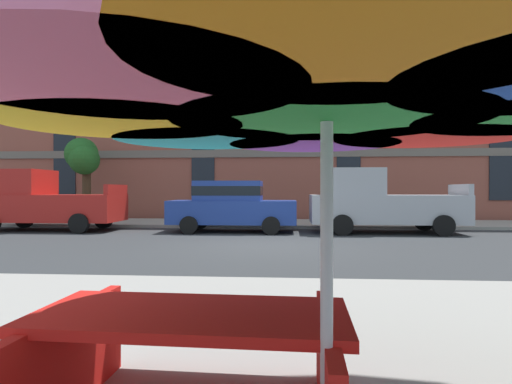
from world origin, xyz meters
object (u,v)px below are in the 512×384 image
(pickup_silver, at_px, (379,203))
(pickup_red, at_px, (44,202))
(patio_umbrella, at_px, (327,67))
(sedan_blue, at_px, (232,205))
(picnic_table, at_px, (192,360))
(street_tree_left, at_px, (83,159))

(pickup_silver, bearing_deg, pickup_red, 180.00)
(pickup_red, bearing_deg, patio_umbrella, -54.68)
(pickup_red, xyz_separation_m, pickup_silver, (11.94, 0.00, 0.00))
(pickup_red, height_order, sedan_blue, pickup_red)
(sedan_blue, height_order, picnic_table, sedan_blue)
(pickup_silver, bearing_deg, sedan_blue, -180.00)
(pickup_red, height_order, patio_umbrella, patio_umbrella)
(patio_umbrella, bearing_deg, sedan_blue, 99.50)
(sedan_blue, height_order, pickup_silver, pickup_silver)
(sedan_blue, bearing_deg, pickup_red, 180.00)
(picnic_table, bearing_deg, pickup_silver, 73.34)
(patio_umbrella, bearing_deg, street_tree_left, 119.76)
(pickup_silver, distance_m, picnic_table, 12.83)
(pickup_silver, relative_size, picnic_table, 2.75)
(street_tree_left, distance_m, picnic_table, 18.08)
(street_tree_left, bearing_deg, sedan_blue, -26.08)
(picnic_table, bearing_deg, sedan_blue, 96.46)
(pickup_red, distance_m, sedan_blue, 6.87)
(pickup_silver, bearing_deg, patio_umbrella, -103.03)
(pickup_red, relative_size, patio_umbrella, 1.62)
(pickup_silver, distance_m, patio_umbrella, 13.07)
(sedan_blue, distance_m, pickup_silver, 5.07)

